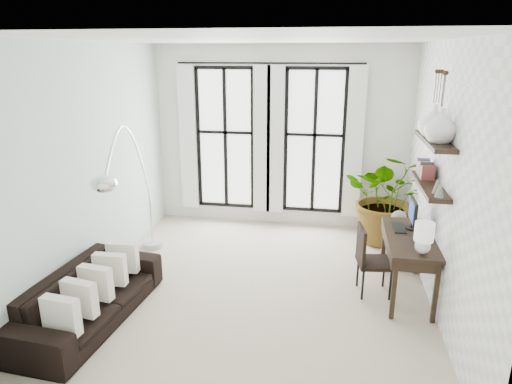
% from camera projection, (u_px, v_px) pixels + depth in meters
% --- Properties ---
extents(floor, '(5.00, 5.00, 0.00)m').
position_uv_depth(floor, '(257.00, 286.00, 6.21)').
color(floor, '#BDAF96').
rests_on(floor, ground).
extents(ceiling, '(5.00, 5.00, 0.00)m').
position_uv_depth(ceiling, '(257.00, 39.00, 5.27)').
color(ceiling, white).
rests_on(ceiling, wall_back).
extents(wall_left, '(0.00, 5.00, 5.00)m').
position_uv_depth(wall_left, '(92.00, 166.00, 6.11)').
color(wall_left, silver).
rests_on(wall_left, floor).
extents(wall_right, '(0.00, 5.00, 5.00)m').
position_uv_depth(wall_right, '(445.00, 181.00, 5.37)').
color(wall_right, white).
rests_on(wall_right, floor).
extents(wall_back, '(4.50, 0.00, 4.50)m').
position_uv_depth(wall_back, '(281.00, 138.00, 8.09)').
color(wall_back, white).
rests_on(wall_back, floor).
extents(windows, '(3.26, 0.13, 2.65)m').
position_uv_depth(windows, '(269.00, 140.00, 8.07)').
color(windows, white).
rests_on(windows, wall_back).
extents(wall_shelves, '(0.25, 1.30, 0.60)m').
position_uv_depth(wall_shelves, '(431.00, 167.00, 5.52)').
color(wall_shelves, black).
rests_on(wall_shelves, wall_right).
extents(sofa, '(1.00, 2.19, 0.62)m').
position_uv_depth(sofa, '(90.00, 297.00, 5.35)').
color(sofa, black).
rests_on(sofa, floor).
extents(throw_pillows, '(0.40, 1.52, 0.40)m').
position_uv_depth(throw_pillows, '(96.00, 283.00, 5.27)').
color(throw_pillows, silver).
rests_on(throw_pillows, sofa).
extents(plant, '(1.42, 1.24, 1.56)m').
position_uv_depth(plant, '(388.00, 197.00, 7.47)').
color(plant, '#2D7228').
rests_on(plant, floor).
extents(desk, '(0.59, 1.38, 1.21)m').
position_uv_depth(desk, '(410.00, 242.00, 5.75)').
color(desk, black).
rests_on(desk, floor).
extents(desk_chair, '(0.50, 0.50, 0.93)m').
position_uv_depth(desk_chair, '(369.00, 256.00, 5.89)').
color(desk_chair, black).
rests_on(desk_chair, floor).
extents(arc_lamp, '(0.71, 2.40, 2.19)m').
position_uv_depth(arc_lamp, '(128.00, 160.00, 5.94)').
color(arc_lamp, silver).
rests_on(arc_lamp, floor).
extents(buddha, '(0.46, 0.46, 0.83)m').
position_uv_depth(buddha, '(397.00, 241.00, 6.81)').
color(buddha, gray).
rests_on(buddha, floor).
extents(vase_a, '(0.37, 0.37, 0.38)m').
position_uv_depth(vase_a, '(441.00, 126.00, 5.09)').
color(vase_a, white).
rests_on(vase_a, shelf_upper).
extents(vase_b, '(0.37, 0.37, 0.38)m').
position_uv_depth(vase_b, '(434.00, 121.00, 5.47)').
color(vase_b, white).
rests_on(vase_b, shelf_upper).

